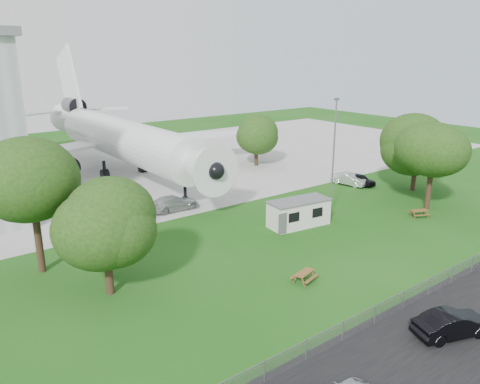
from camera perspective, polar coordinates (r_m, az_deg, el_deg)
ground at (r=40.40m, az=9.58°, el=-7.48°), size 160.00×160.00×0.00m
asphalt_strip at (r=33.96m, az=26.17°, el=-13.99°), size 120.00×8.00×0.02m
concrete_apron at (r=70.49m, az=-13.40°, el=2.77°), size 120.00×46.00×0.03m
airliner at (r=66.74m, az=-14.51°, el=6.55°), size 46.36×47.73×17.69m
site_cabin at (r=46.14m, az=7.18°, el=-2.52°), size 6.90×3.47×2.62m
picnic_west at (r=35.73m, az=7.82°, el=-10.75°), size 2.14×1.93×0.76m
picnic_east at (r=51.93m, az=20.94°, el=-2.86°), size 2.28×2.15×0.76m
fence at (r=35.35m, az=21.05°, el=-12.12°), size 58.00×0.04×1.30m
lamp_mast at (r=48.32m, az=11.30°, el=3.94°), size 0.16×0.16×12.00m
tree_west_big at (r=37.65m, az=-24.15°, el=1.16°), size 8.62×8.62×11.56m
tree_west_small at (r=33.05m, az=-16.16°, el=-4.22°), size 7.22×7.22×8.57m
tree_east_front at (r=53.42m, az=22.54°, el=4.92°), size 8.14×8.14×10.75m
tree_east_back at (r=60.50m, az=20.80°, el=5.28°), size 8.04×8.04×9.59m
tree_far_apron at (r=69.72m, az=2.01°, el=6.85°), size 6.62×6.62×7.84m
car_centre_sedan at (r=31.63m, az=24.48°, el=-14.45°), size 5.12×3.20×1.59m
car_ne_hatch at (r=61.95m, az=14.39°, el=1.48°), size 2.08×4.33×1.43m
car_ne_sedan at (r=61.55m, az=13.13°, el=1.51°), size 2.43×4.80×1.51m
car_apron_van at (r=50.78m, az=-8.07°, el=-1.36°), size 5.61×2.48×1.60m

